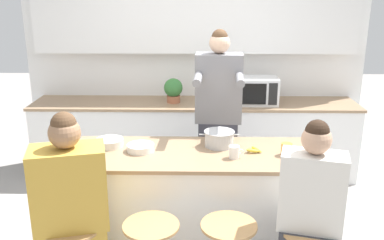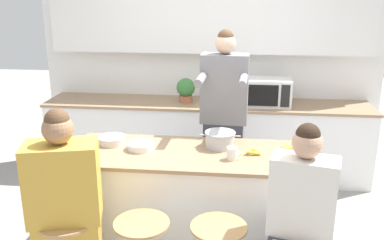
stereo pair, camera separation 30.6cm
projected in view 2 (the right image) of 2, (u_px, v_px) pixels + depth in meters
wall_back at (209, 44)px, 5.12m from camera, size 4.11×0.22×2.70m
back_counter at (206, 139)px, 5.15m from camera, size 3.81×0.64×0.90m
kitchen_island at (191, 202)px, 3.60m from camera, size 1.99×0.76×0.92m
person_cooking at (223, 129)px, 4.05m from camera, size 0.46×0.59×1.84m
person_wrapped_blanket at (66, 215)px, 2.96m from camera, size 0.54×0.40×1.45m
person_seated_near at (300, 234)px, 2.81m from camera, size 0.46×0.35×1.41m
cooking_pot at (220, 139)px, 3.56m from camera, size 0.34×0.26×0.13m
fruit_bowl at (141, 146)px, 3.52m from camera, size 0.22×0.22×0.06m
mixing_bowl_steel at (112, 140)px, 3.65m from camera, size 0.23×0.23×0.06m
coffee_cup_near at (286, 152)px, 3.32m from camera, size 0.12×0.09×0.10m
coffee_cup_far at (232, 153)px, 3.30m from camera, size 0.12×0.08×0.10m
banana_bunch at (253, 152)px, 3.41m from camera, size 0.15×0.10×0.05m
microwave at (267, 92)px, 4.86m from camera, size 0.54×0.34×0.31m
potted_plant at (186, 89)px, 5.00m from camera, size 0.22×0.22×0.28m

